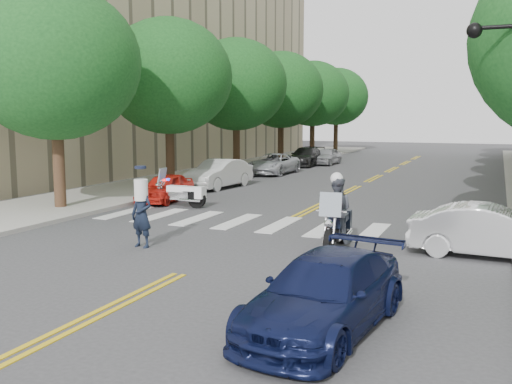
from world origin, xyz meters
The scene contains 19 objects.
ground centered at (0.00, 0.00, 0.00)m, with size 140.00×140.00×0.00m, color #38383A.
sidewalk_left centered at (-9.50, 22.00, 0.07)m, with size 5.00×60.00×0.15m, color #9E9991.
building_left centered at (-26.00, 26.00, 12.00)m, with size 26.00×44.00×24.00m, color tan.
tree_l_0 centered at (-8.80, 6.00, 5.55)m, with size 6.40×6.40×8.45m.
tree_l_1 centered at (-8.80, 14.00, 5.55)m, with size 6.40×6.40×8.45m.
tree_l_2 centered at (-8.80, 22.00, 5.55)m, with size 6.40×6.40×8.45m.
tree_l_3 centered at (-8.80, 30.00, 5.55)m, with size 6.40×6.40×8.45m.
tree_l_4 centered at (-8.80, 38.00, 5.55)m, with size 6.40×6.40×8.45m.
tree_l_5 centered at (-8.80, 46.00, 5.55)m, with size 6.40×6.40×8.45m.
motorcycle_police centered at (2.63, 3.83, 0.93)m, with size 0.92×2.59×2.11m.
motorcycle_parked centered at (-4.87, 8.51, 0.54)m, with size 2.39×0.56×1.54m.
officer_standing centered at (-2.36, 2.00, 0.91)m, with size 0.66×0.43×1.81m, color black.
convertible centered at (6.50, 4.50, 0.67)m, with size 1.42×4.06×1.34m, color silver.
sedan_blue centered at (4.00, -1.98, 0.63)m, with size 1.77×4.35×1.26m, color #0D1439.
parked_car_a centered at (-6.30, 9.50, 0.60)m, with size 1.41×3.49×1.19m, color red.
parked_car_b centered at (-6.30, 14.53, 0.72)m, with size 1.52×4.36×1.44m, color silver.
parked_car_c centered at (-6.30, 22.06, 0.64)m, with size 2.13×4.62×1.28m, color #AFB0B7.
parked_car_d centered at (-6.30, 28.50, 0.67)m, with size 1.88×4.63×1.34m, color black.
parked_car_e centered at (-5.20, 30.25, 0.63)m, with size 1.48×3.68×1.25m, color #9D9DA2.
Camera 1 is at (6.55, -10.94, 3.58)m, focal length 40.00 mm.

